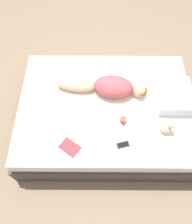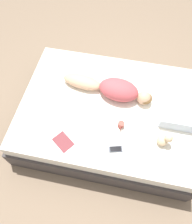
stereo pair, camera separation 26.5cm
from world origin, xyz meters
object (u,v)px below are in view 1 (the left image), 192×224
at_px(person, 107,86).
at_px(coffee_mug, 123,120).
at_px(cell_phone, 123,145).
at_px(open_magazine, 76,140).

bearing_deg(person, coffee_mug, 29.52).
xyz_separation_m(coffee_mug, cell_phone, (0.30, -0.01, -0.03)).
relative_size(open_magazine, cell_phone, 3.58).
height_order(open_magazine, coffee_mug, coffee_mug).
bearing_deg(cell_phone, person, 178.29).
height_order(coffee_mug, cell_phone, coffee_mug).
relative_size(person, cell_phone, 7.20).
xyz_separation_m(person, cell_phone, (0.76, 0.17, -0.09)).
bearing_deg(person, cell_phone, 20.12).
bearing_deg(coffee_mug, open_magazine, -66.41).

